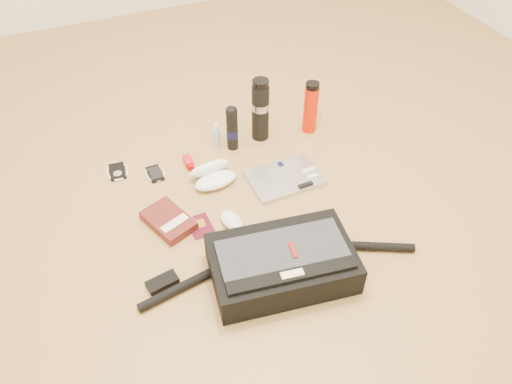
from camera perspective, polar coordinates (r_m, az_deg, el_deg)
ground at (r=1.94m, az=-0.01°, el=-3.30°), size 4.00×4.00×0.00m
messenger_bag at (r=1.73m, az=2.92°, el=-8.15°), size 1.00×0.37×0.14m
laptop at (r=2.10m, az=3.33°, el=1.60°), size 0.30×0.21×0.03m
book at (r=1.95m, az=-9.91°, el=-3.21°), size 0.19×0.24×0.04m
passport at (r=1.93m, az=-6.38°, el=-3.86°), size 0.09×0.12×0.01m
mouse at (r=1.92m, az=-2.81°, el=-3.29°), size 0.09×0.13×0.04m
sunglasses_case at (r=2.08m, az=-4.99°, el=2.00°), size 0.20×0.17×0.11m
ipod at (r=2.22m, az=-15.56°, el=2.29°), size 0.10×0.11×0.01m
phone at (r=2.17m, az=-11.46°, el=2.08°), size 0.08×0.11×0.01m
inhaler at (r=2.20m, az=-7.76°, el=3.57°), size 0.04×0.12×0.03m
spray_bottle at (r=2.25m, az=-4.51°, el=6.35°), size 0.04×0.04×0.12m
aerosol_can at (r=2.21m, az=-2.74°, el=7.30°), size 0.06×0.06×0.22m
thermos_black at (r=2.24m, az=0.50°, el=9.40°), size 0.08×0.08×0.30m
thermos_red at (r=2.32m, az=6.26°, el=9.58°), size 0.08×0.08×0.25m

